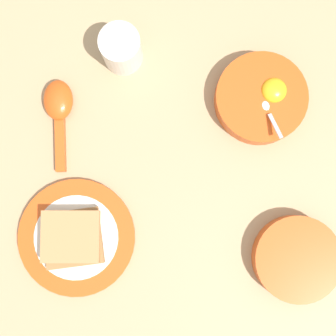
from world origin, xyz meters
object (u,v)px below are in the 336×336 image
(toast_plate, at_px, (76,238))
(drinking_cup, at_px, (120,49))
(toast_sandwich, at_px, (71,238))
(congee_bowl, at_px, (296,259))
(soup_spoon, at_px, (58,108))
(egg_bowl, at_px, (260,99))

(toast_plate, xyz_separation_m, drinking_cup, (0.30, -0.19, 0.04))
(toast_sandwich, height_order, congee_bowl, toast_sandwich)
(soup_spoon, bearing_deg, drinking_cup, -68.51)
(soup_spoon, height_order, congee_bowl, congee_bowl)
(egg_bowl, relative_size, soup_spoon, 0.96)
(egg_bowl, bearing_deg, congee_bowl, 172.73)
(toast_plate, bearing_deg, egg_bowl, -71.89)
(congee_bowl, bearing_deg, toast_sandwich, 65.73)
(congee_bowl, bearing_deg, toast_plate, 65.88)
(toast_plate, distance_m, soup_spoon, 0.25)
(soup_spoon, xyz_separation_m, drinking_cup, (0.06, -0.15, 0.03))
(toast_sandwich, bearing_deg, egg_bowl, -72.41)
(egg_bowl, bearing_deg, toast_sandwich, 107.59)
(egg_bowl, xyz_separation_m, toast_plate, (-0.14, 0.42, -0.02))
(drinking_cup, bearing_deg, soup_spoon, 111.49)
(toast_plate, relative_size, toast_sandwich, 1.68)
(toast_sandwich, distance_m, soup_spoon, 0.25)
(egg_bowl, relative_size, congee_bowl, 1.08)
(toast_plate, height_order, drinking_cup, drinking_cup)
(drinking_cup, bearing_deg, toast_sandwich, 146.65)
(egg_bowl, relative_size, toast_plate, 0.78)
(toast_plate, relative_size, soup_spoon, 1.23)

